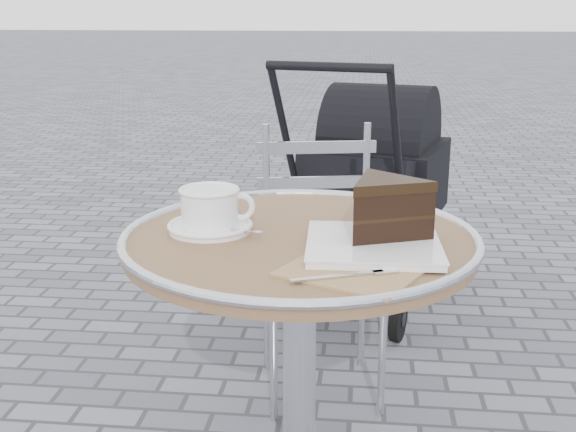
# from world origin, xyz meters

# --- Properties ---
(cafe_table) EXTENTS (0.72, 0.72, 0.74)m
(cafe_table) POSITION_xyz_m (0.00, 0.00, 0.57)
(cafe_table) COLOR silver
(cafe_table) RESTS_ON ground
(cappuccino_set) EXTENTS (0.19, 0.17, 0.09)m
(cappuccino_set) POSITION_xyz_m (-0.18, 0.01, 0.77)
(cappuccino_set) COLOR white
(cappuccino_set) RESTS_ON cafe_table
(cake_plate_set) EXTENTS (0.31, 0.39, 0.13)m
(cake_plate_set) POSITION_xyz_m (0.16, -0.06, 0.79)
(cake_plate_set) COLOR #A17C58
(cake_plate_set) RESTS_ON cafe_table
(bistro_chair) EXTENTS (0.44, 0.44, 0.83)m
(bistro_chair) POSITION_xyz_m (-0.01, 0.76, 0.51)
(bistro_chair) COLOR silver
(bistro_chair) RESTS_ON ground
(baby_stroller) EXTENTS (0.67, 1.05, 1.01)m
(baby_stroller) POSITION_xyz_m (0.16, 1.47, 0.45)
(baby_stroller) COLOR black
(baby_stroller) RESTS_ON ground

